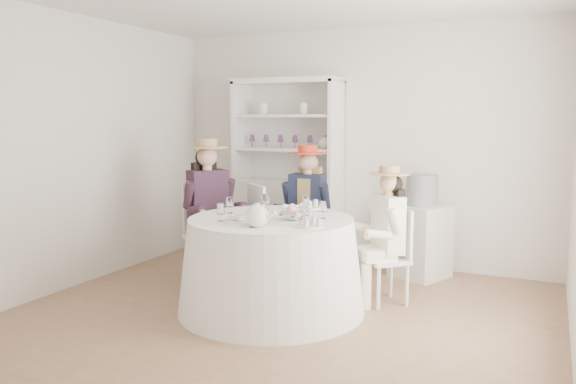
% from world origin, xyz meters
% --- Properties ---
extents(ground, '(4.50, 4.50, 0.00)m').
position_xyz_m(ground, '(0.00, 0.00, 0.00)').
color(ground, brown).
rests_on(ground, ground).
extents(wall_back, '(4.50, 0.00, 4.50)m').
position_xyz_m(wall_back, '(0.00, 2.00, 1.35)').
color(wall_back, silver).
rests_on(wall_back, ground).
extents(wall_front, '(4.50, 0.00, 4.50)m').
position_xyz_m(wall_front, '(0.00, -2.00, 1.35)').
color(wall_front, silver).
rests_on(wall_front, ground).
extents(wall_left, '(0.00, 4.50, 4.50)m').
position_xyz_m(wall_left, '(-2.25, 0.00, 1.35)').
color(wall_left, silver).
rests_on(wall_left, ground).
extents(tea_table, '(1.64, 1.64, 0.83)m').
position_xyz_m(tea_table, '(-0.13, 0.03, 0.41)').
color(tea_table, white).
rests_on(tea_table, ground).
extents(hutch, '(1.42, 0.86, 2.14)m').
position_xyz_m(hutch, '(-0.78, 1.77, 0.76)').
color(hutch, silver).
rests_on(hutch, ground).
extents(side_table, '(0.66, 0.66, 0.77)m').
position_xyz_m(side_table, '(0.83, 1.64, 0.38)').
color(side_table, silver).
rests_on(side_table, ground).
extents(hatbox, '(0.36, 0.36, 0.33)m').
position_xyz_m(hatbox, '(0.83, 1.64, 0.93)').
color(hatbox, black).
rests_on(hatbox, side_table).
extents(guest_left, '(0.63, 0.59, 1.48)m').
position_xyz_m(guest_left, '(-1.07, 0.49, 0.83)').
color(guest_left, silver).
rests_on(guest_left, ground).
extents(guest_mid, '(0.51, 0.53, 1.41)m').
position_xyz_m(guest_mid, '(-0.24, 1.07, 0.80)').
color(guest_mid, silver).
rests_on(guest_mid, ground).
extents(guest_right, '(0.54, 0.53, 1.26)m').
position_xyz_m(guest_right, '(0.73, 0.63, 0.71)').
color(guest_right, silver).
rests_on(guest_right, ground).
extents(spare_chair, '(0.59, 0.59, 1.01)m').
position_xyz_m(spare_chair, '(-0.58, 0.82, 0.54)').
color(spare_chair, silver).
rests_on(spare_chair, ground).
extents(teacup_a, '(0.11, 0.11, 0.07)m').
position_xyz_m(teacup_a, '(-0.35, 0.17, 0.86)').
color(teacup_a, white).
rests_on(teacup_a, tea_table).
extents(teacup_b, '(0.09, 0.09, 0.07)m').
position_xyz_m(teacup_b, '(-0.12, 0.31, 0.86)').
color(teacup_b, white).
rests_on(teacup_b, tea_table).
extents(teacup_c, '(0.09, 0.09, 0.07)m').
position_xyz_m(teacup_c, '(0.08, 0.20, 0.86)').
color(teacup_c, white).
rests_on(teacup_c, tea_table).
extents(flower_bowl, '(0.19, 0.19, 0.05)m').
position_xyz_m(flower_bowl, '(0.10, 0.02, 0.85)').
color(flower_bowl, white).
rests_on(flower_bowl, tea_table).
extents(flower_arrangement, '(0.18, 0.18, 0.07)m').
position_xyz_m(flower_arrangement, '(0.09, 0.03, 0.91)').
color(flower_arrangement, pink).
rests_on(flower_arrangement, tea_table).
extents(table_teapot, '(0.27, 0.19, 0.20)m').
position_xyz_m(table_teapot, '(-0.05, -0.37, 0.91)').
color(table_teapot, white).
rests_on(table_teapot, tea_table).
extents(sandwich_plate, '(0.29, 0.29, 0.06)m').
position_xyz_m(sandwich_plate, '(-0.28, -0.24, 0.84)').
color(sandwich_plate, white).
rests_on(sandwich_plate, tea_table).
extents(cupcake_stand, '(0.22, 0.22, 0.21)m').
position_xyz_m(cupcake_stand, '(0.33, -0.19, 0.90)').
color(cupcake_stand, white).
rests_on(cupcake_stand, tea_table).
extents(stemware_set, '(0.94, 0.94, 0.15)m').
position_xyz_m(stemware_set, '(-0.13, 0.03, 0.90)').
color(stemware_set, white).
rests_on(stemware_set, tea_table).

